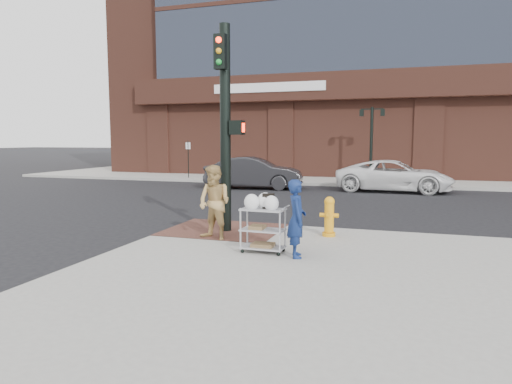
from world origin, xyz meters
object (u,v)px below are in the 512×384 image
(minivan_white, at_px, (394,176))
(utility_cart, at_px, (263,226))
(woman_blue, at_px, (297,219))
(fire_hydrant, at_px, (329,216))
(pedestrian_tan, at_px, (215,202))
(sedan_dark, at_px, (254,173))
(traffic_signal_pole, at_px, (226,122))
(lamp_post, at_px, (371,136))

(minivan_white, height_order, utility_cart, minivan_white)
(woman_blue, distance_m, fire_hydrant, 2.16)
(pedestrian_tan, relative_size, utility_cart, 1.41)
(woman_blue, height_order, minivan_white, woman_blue)
(minivan_white, height_order, fire_hydrant, minivan_white)
(pedestrian_tan, relative_size, sedan_dark, 0.36)
(traffic_signal_pole, xyz_separation_m, pedestrian_tan, (0.09, -0.96, -1.83))
(utility_cart, distance_m, fire_hydrant, 2.22)
(utility_cart, bearing_deg, traffic_signal_pole, 129.77)
(lamp_post, distance_m, pedestrian_tan, 16.44)
(sedan_dark, relative_size, utility_cart, 3.95)
(traffic_signal_pole, bearing_deg, sedan_dark, 104.61)
(woman_blue, relative_size, utility_cart, 1.26)
(utility_cart, bearing_deg, sedan_dark, 108.82)
(utility_cart, bearing_deg, minivan_white, 80.35)
(woman_blue, relative_size, pedestrian_tan, 0.89)
(fire_hydrant, bearing_deg, sedan_dark, 116.50)
(woman_blue, bearing_deg, lamp_post, -19.24)
(lamp_post, bearing_deg, traffic_signal_pole, -99.24)
(sedan_dark, bearing_deg, traffic_signal_pole, -172.59)
(traffic_signal_pole, height_order, fire_hydrant, traffic_signal_pole)
(utility_cart, relative_size, fire_hydrant, 1.28)
(sedan_dark, xyz_separation_m, utility_cart, (4.35, -12.75, -0.09))
(sedan_dark, bearing_deg, lamp_post, -58.52)
(lamp_post, height_order, sedan_dark, lamp_post)
(utility_cart, bearing_deg, pedestrian_tan, 149.35)
(woman_blue, bearing_deg, pedestrian_tan, 46.85)
(utility_cart, height_order, fire_hydrant, utility_cart)
(lamp_post, xyz_separation_m, pedestrian_tan, (-2.39, -16.19, -1.62))
(woman_blue, xyz_separation_m, sedan_dark, (-5.07, 12.90, -0.12))
(traffic_signal_pole, distance_m, woman_blue, 3.52)
(lamp_post, xyz_separation_m, minivan_white, (1.31, -3.50, -1.89))
(pedestrian_tan, bearing_deg, fire_hydrant, 43.22)
(pedestrian_tan, height_order, fire_hydrant, pedestrian_tan)
(minivan_white, bearing_deg, pedestrian_tan, 166.54)
(lamp_post, xyz_separation_m, traffic_signal_pole, (-2.48, -15.23, 0.21))
(sedan_dark, bearing_deg, minivan_white, -90.57)
(lamp_post, bearing_deg, sedan_dark, -141.32)
(sedan_dark, distance_m, fire_hydrant, 12.05)
(minivan_white, relative_size, utility_cart, 4.39)
(lamp_post, distance_m, traffic_signal_pole, 15.43)
(woman_blue, height_order, fire_hydrant, woman_blue)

